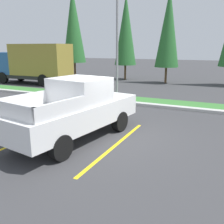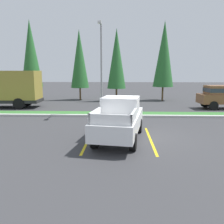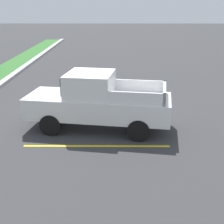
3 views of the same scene
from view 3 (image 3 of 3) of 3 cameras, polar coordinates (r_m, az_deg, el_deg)
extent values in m
plane|color=#38383A|center=(12.68, -6.18, -1.40)|extent=(120.00, 120.00, 0.00)
cube|color=yellow|center=(10.36, -2.81, -6.19)|extent=(0.12, 4.80, 0.01)
cube|color=yellow|center=(13.22, -2.11, -0.39)|extent=(0.12, 4.80, 0.01)
cylinder|color=black|center=(11.29, -11.05, -2.26)|extent=(0.39, 0.79, 0.76)
cylinder|color=black|center=(12.79, -8.49, 0.50)|extent=(0.39, 0.79, 0.76)
cylinder|color=black|center=(10.65, 4.84, -3.28)|extent=(0.39, 0.79, 0.76)
cylinder|color=black|center=(12.24, 5.49, -0.25)|extent=(0.39, 0.79, 0.76)
cube|color=white|center=(11.47, -2.47, 1.11)|extent=(2.68, 5.43, 0.76)
cube|color=white|center=(11.31, -4.03, 5.04)|extent=(1.99, 1.85, 0.84)
cube|color=#2D3842|center=(11.51, -8.03, 5.40)|extent=(1.61, 0.31, 0.63)
cube|color=white|center=(10.29, 4.46, 2.41)|extent=(0.39, 1.89, 0.44)
cube|color=white|center=(11.92, 5.18, 4.76)|extent=(0.39, 1.89, 0.44)
cube|color=white|center=(11.08, 9.50, 3.43)|extent=(1.79, 0.38, 0.44)
cube|color=silver|center=(12.30, -14.17, 0.61)|extent=(1.81, 0.44, 0.28)
camera|label=1|loc=(16.88, 23.15, 13.22)|focal=39.84mm
camera|label=2|loc=(15.50, 45.78, 9.66)|focal=37.89mm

